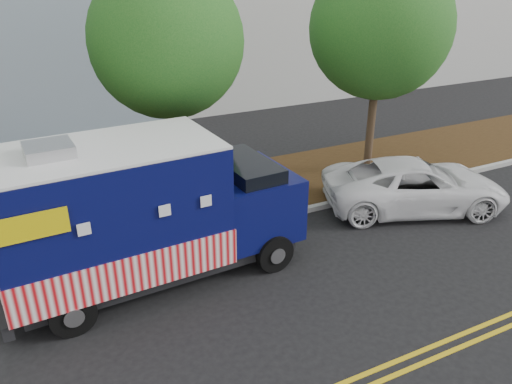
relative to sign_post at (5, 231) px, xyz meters
name	(u,v)px	position (x,y,z in m)	size (l,w,h in m)	color
ground	(238,258)	(4.90, -1.55, -1.20)	(120.00, 120.00, 0.00)	black
curb	(216,231)	(4.90, -0.15, -1.12)	(120.00, 0.18, 0.15)	#9E9E99
mulch_strip	(190,200)	(4.90, 1.95, -1.12)	(120.00, 4.00, 0.15)	black
centerline_near	(345,382)	(4.90, -6.00, -1.19)	(120.00, 0.10, 0.01)	gold
tree_b	(167,41)	(4.60, 2.15, 3.50)	(4.10, 4.10, 6.76)	#38281C
tree_c	(380,28)	(11.06, 1.38, 3.59)	(4.32, 4.32, 6.96)	#38281C
sign_post	(5,231)	(0.00, 0.00, 0.00)	(0.06, 0.06, 2.40)	#473828
food_truck	(139,217)	(2.66, -1.41, 0.39)	(6.78, 2.85, 3.51)	black
white_car	(415,185)	(10.66, -1.30, -0.47)	(2.42, 5.24, 1.46)	white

